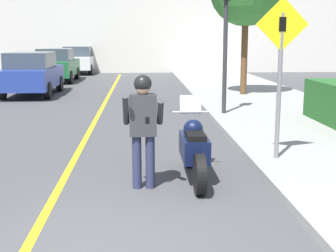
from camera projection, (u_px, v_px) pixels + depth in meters
road_center_line at (87, 136)px, 10.76m from camera, size 0.12×36.00×0.01m
building_backdrop at (130, 6)px, 29.62m from camera, size 28.00×1.20×8.39m
motorcycle at (194, 149)px, 7.48m from camera, size 0.62×2.13×1.29m
person_biker at (143, 120)px, 6.92m from camera, size 0.59×0.47×1.72m
crossing_sign at (280, 63)px, 8.03m from camera, size 0.91×0.08×2.79m
traffic_light at (226, 16)px, 12.75m from camera, size 0.26×0.30×3.85m
parked_car_blue at (32, 73)px, 18.27m from camera, size 1.88×4.20×1.68m
parked_car_green at (57, 65)px, 23.94m from camera, size 1.88×4.20×1.68m
parked_car_white at (79, 60)px, 29.18m from camera, size 1.88×4.20×1.68m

